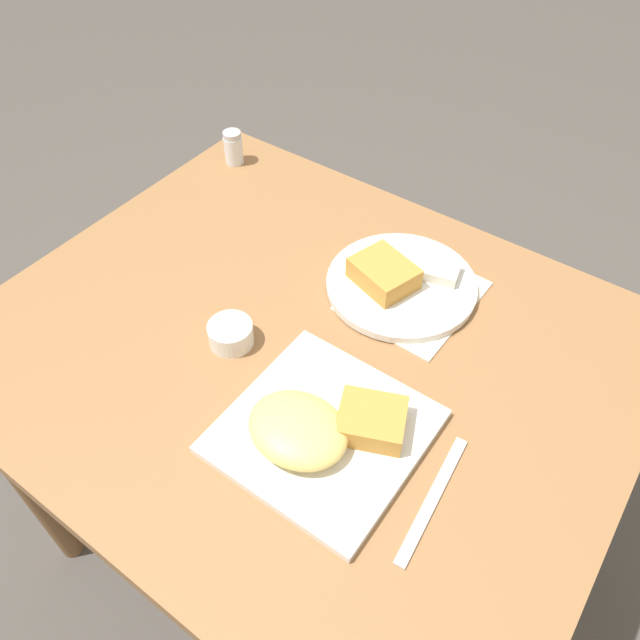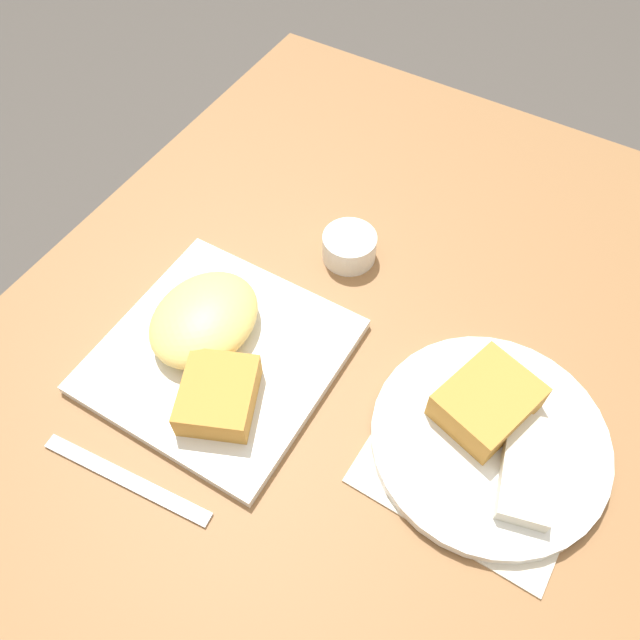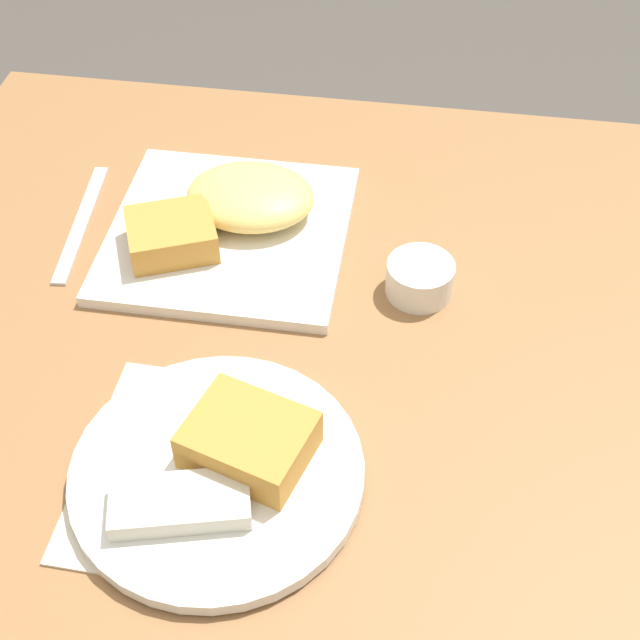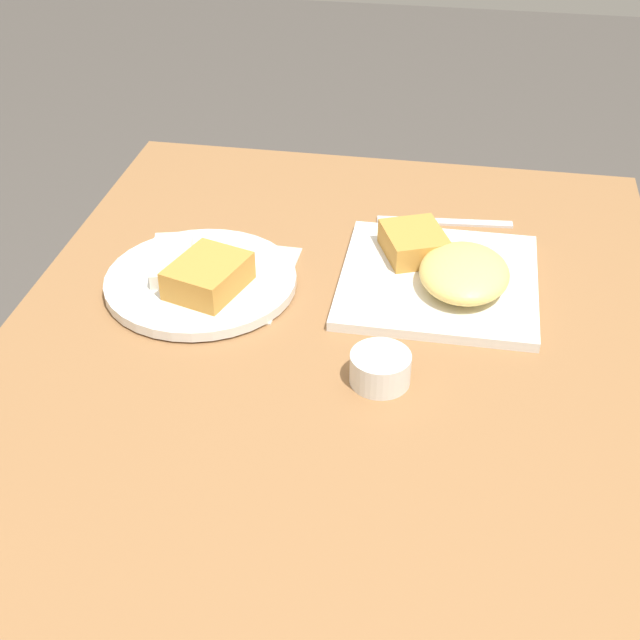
{
  "view_description": "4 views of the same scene",
  "coord_description": "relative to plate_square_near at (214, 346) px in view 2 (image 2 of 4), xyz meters",
  "views": [
    {
      "loc": [
        0.4,
        -0.51,
        1.5
      ],
      "look_at": [
        0.01,
        0.02,
        0.78
      ],
      "focal_mm": 35.0,
      "sensor_mm": 36.0,
      "label": 1
    },
    {
      "loc": [
        0.4,
        0.18,
        1.38
      ],
      "look_at": [
        0.04,
        -0.04,
        0.77
      ],
      "focal_mm": 35.0,
      "sensor_mm": 36.0,
      "label": 2
    },
    {
      "loc": [
        -0.09,
        0.62,
        1.41
      ],
      "look_at": [
        0.0,
        0.01,
        0.76
      ],
      "focal_mm": 50.0,
      "sensor_mm": 36.0,
      "label": 3
    },
    {
      "loc": [
        -0.91,
        -0.14,
        1.41
      ],
      "look_at": [
        -0.01,
        0.02,
        0.76
      ],
      "focal_mm": 50.0,
      "sensor_mm": 36.0,
      "label": 4
    }
  ],
  "objects": [
    {
      "name": "dining_table",
      "position": [
        -0.13,
        0.13,
        -0.11
      ],
      "size": [
        1.02,
        0.85,
        0.74
      ],
      "color": "olive",
      "rests_on": "ground_plane"
    },
    {
      "name": "sauce_ramekin",
      "position": [
        -0.22,
        0.06,
        -0.0
      ],
      "size": [
        0.07,
        0.07,
        0.04
      ],
      "color": "white",
      "rests_on": "dining_table"
    },
    {
      "name": "menu_card",
      "position": [
        -0.03,
        0.32,
        -0.02
      ],
      "size": [
        0.2,
        0.23,
        0.0
      ],
      "rotation": [
        0.0,
        0.0,
        -0.02
      ],
      "color": "beige",
      "rests_on": "dining_table"
    },
    {
      "name": "plate_square_near",
      "position": [
        0.0,
        0.0,
        0.0
      ],
      "size": [
        0.26,
        0.26,
        0.06
      ],
      "color": "white",
      "rests_on": "dining_table"
    },
    {
      "name": "ground_plane",
      "position": [
        -0.13,
        0.13,
        -0.76
      ],
      "size": [
        8.0,
        8.0,
        0.0
      ],
      "primitive_type": "plane",
      "color": "#4C4742"
    },
    {
      "name": "butter_knife",
      "position": [
        0.17,
        0.01,
        -0.02
      ],
      "size": [
        0.03,
        0.21,
        0.0
      ],
      "rotation": [
        0.0,
        0.0,
        1.66
      ],
      "color": "silver",
      "rests_on": "dining_table"
    },
    {
      "name": "plate_oval_far",
      "position": [
        -0.07,
        0.32,
        -0.0
      ],
      "size": [
        0.26,
        0.26,
        0.05
      ],
      "color": "white",
      "rests_on": "menu_card"
    }
  ]
}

